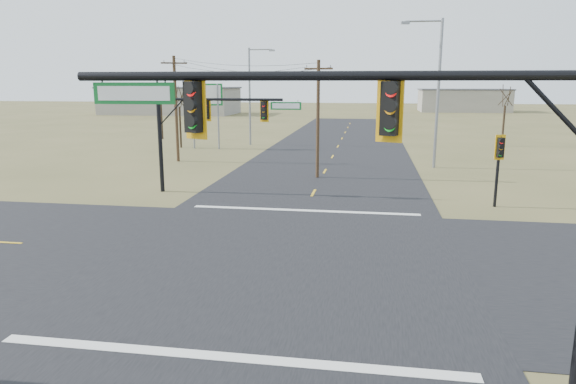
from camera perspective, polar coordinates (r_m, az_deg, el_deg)
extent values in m
plane|color=olive|center=(20.01, -0.93, -7.30)|extent=(320.00, 320.00, 0.00)
cube|color=black|center=(20.00, -0.93, -7.27)|extent=(160.00, 14.00, 0.02)
cube|color=black|center=(20.00, -0.93, -7.26)|extent=(14.00, 160.00, 0.02)
cube|color=silver|center=(13.31, -6.79, -17.72)|extent=(12.00, 0.40, 0.01)
cube|color=silver|center=(27.11, 1.80, -2.05)|extent=(12.00, 0.40, 0.01)
cylinder|color=black|center=(10.35, 4.32, 12.75)|extent=(10.50, 0.19, 0.19)
cube|color=#0E6626|center=(11.43, -16.74, 10.46)|extent=(1.80, 0.05, 0.45)
cylinder|color=black|center=(32.45, -14.02, 5.50)|extent=(0.25, 0.25, 6.27)
cylinder|color=black|center=(30.99, -7.66, 10.16)|extent=(7.62, 0.16, 0.16)
cube|color=#0E6626|center=(30.11, -0.24, 9.55)|extent=(1.80, 0.05, 0.45)
cylinder|color=black|center=(29.88, 22.23, 2.03)|extent=(0.16, 0.16, 3.79)
cylinder|color=#47321E|center=(36.22, 3.34, 7.99)|extent=(0.24, 0.24, 8.18)
cube|color=#47321E|center=(36.14, 3.41, 13.52)|extent=(1.99, 0.44, 0.12)
cylinder|color=#47321E|center=(45.00, -12.33, 8.94)|extent=(0.26, 0.26, 8.85)
cube|color=#47321E|center=(44.98, -12.56, 13.81)|extent=(2.02, 1.00, 0.12)
cylinder|color=gray|center=(53.79, -10.47, 8.26)|extent=(0.18, 0.18, 6.58)
cylinder|color=gray|center=(52.98, -7.76, 8.30)|extent=(0.18, 0.18, 6.58)
cube|color=#0E6626|center=(53.28, -9.21, 10.63)|extent=(3.37, 1.11, 2.19)
cylinder|color=gray|center=(42.17, 16.33, 10.30)|extent=(0.23, 0.23, 11.42)
cylinder|color=gray|center=(42.26, 14.86, 17.88)|extent=(2.74, 0.14, 0.14)
cube|color=gray|center=(42.15, 12.90, 17.86)|extent=(0.67, 0.41, 0.21)
cylinder|color=gray|center=(56.23, -4.28, 10.47)|extent=(0.21, 0.21, 10.28)
cylinder|color=gray|center=(56.05, -3.09, 15.53)|extent=(2.47, 0.12, 0.12)
cube|color=gray|center=(55.80, -1.80, 15.45)|extent=(0.61, 0.37, 0.19)
cylinder|color=black|center=(54.94, -11.88, 7.06)|extent=(0.21, 0.21, 4.25)
cylinder|color=black|center=(63.90, -13.85, 7.70)|extent=(0.20, 0.20, 4.41)
cylinder|color=black|center=(59.60, 22.81, 6.77)|extent=(0.22, 0.22, 4.28)
cube|color=gray|center=(116.96, -12.90, 9.81)|extent=(28.00, 14.00, 5.50)
cube|color=gray|center=(130.48, 18.87, 9.56)|extent=(20.00, 12.00, 5.00)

